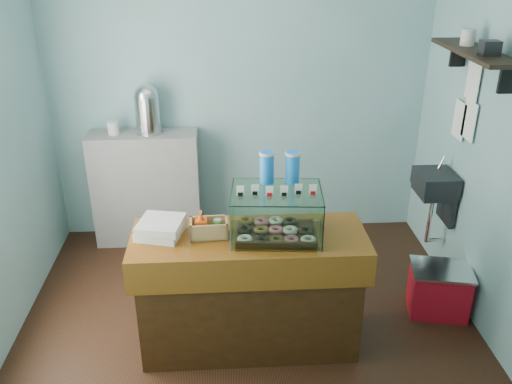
{
  "coord_description": "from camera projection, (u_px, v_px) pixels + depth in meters",
  "views": [
    {
      "loc": [
        -0.15,
        -3.42,
        2.72
      ],
      "look_at": [
        0.05,
        -0.15,
        1.18
      ],
      "focal_mm": 38.0,
      "sensor_mm": 36.0,
      "label": 1
    }
  ],
  "objects": [
    {
      "name": "counter",
      "position": [
        249.0,
        290.0,
        3.83
      ],
      "size": [
        1.6,
        0.6,
        0.9
      ],
      "color": "#40230C",
      "rests_on": "ground"
    },
    {
      "name": "ground",
      "position": [
        248.0,
        319.0,
        4.26
      ],
      "size": [
        3.5,
        3.5,
        0.0
      ],
      "primitive_type": "plane",
      "color": "black",
      "rests_on": "ground"
    },
    {
      "name": "pastry_boxes",
      "position": [
        161.0,
        228.0,
        3.63
      ],
      "size": [
        0.34,
        0.35,
        0.11
      ],
      "rotation": [
        0.0,
        0.0,
        -0.25
      ],
      "color": "silver",
      "rests_on": "counter"
    },
    {
      "name": "red_cooler",
      "position": [
        439.0,
        290.0,
        4.27
      ],
      "size": [
        0.52,
        0.43,
        0.4
      ],
      "rotation": [
        0.0,
        0.0,
        -0.2
      ],
      "color": "red",
      "rests_on": "ground"
    },
    {
      "name": "back_shelf",
      "position": [
        147.0,
        188.0,
        5.16
      ],
      "size": [
        1.0,
        0.32,
        1.1
      ],
      "primitive_type": "cube",
      "color": "gray",
      "rests_on": "ground"
    },
    {
      "name": "display_case",
      "position": [
        276.0,
        210.0,
        3.61
      ],
      "size": [
        0.63,
        0.48,
        0.55
      ],
      "rotation": [
        0.0,
        0.0,
        -0.08
      ],
      "color": "#321D0F",
      "rests_on": "counter"
    },
    {
      "name": "condiment_crate",
      "position": [
        207.0,
        227.0,
        3.61
      ],
      "size": [
        0.26,
        0.16,
        0.19
      ],
      "rotation": [
        0.0,
        0.0,
        0.05
      ],
      "color": "tan",
      "rests_on": "counter"
    },
    {
      "name": "room_shell",
      "position": [
        250.0,
        109.0,
        3.54
      ],
      "size": [
        3.54,
        3.04,
        2.82
      ],
      "color": "#71A6A4",
      "rests_on": "ground"
    },
    {
      "name": "coffee_urn",
      "position": [
        147.0,
        108.0,
        4.84
      ],
      "size": [
        0.25,
        0.25,
        0.46
      ],
      "color": "silver",
      "rests_on": "back_shelf"
    }
  ]
}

